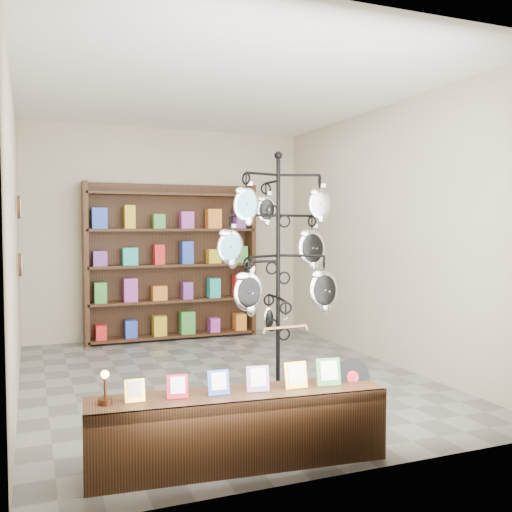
{
  "coord_description": "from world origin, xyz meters",
  "views": [
    {
      "loc": [
        -1.88,
        -5.63,
        1.6
      ],
      "look_at": [
        -0.03,
        -1.0,
        1.34
      ],
      "focal_mm": 40.0,
      "sensor_mm": 36.0,
      "label": 1
    }
  ],
  "objects": [
    {
      "name": "room_envelope",
      "position": [
        0.0,
        0.0,
        1.85
      ],
      "size": [
        5.0,
        5.0,
        5.0
      ],
      "color": "#B8B095",
      "rests_on": "ground"
    },
    {
      "name": "display_tree",
      "position": [
        0.28,
        -0.79,
        1.32
      ],
      "size": [
        1.18,
        0.99,
        2.29
      ],
      "rotation": [
        0.0,
        0.0,
        -0.03
      ],
      "color": "black",
      "rests_on": "ground"
    },
    {
      "name": "wall_clocks",
      "position": [
        -1.97,
        0.8,
        1.5
      ],
      "size": [
        0.03,
        0.24,
        0.84
      ],
      "color": "black",
      "rests_on": "ground"
    },
    {
      "name": "back_shelving",
      "position": [
        0.0,
        2.3,
        1.03
      ],
      "size": [
        2.42,
        0.36,
        2.2
      ],
      "color": "black",
      "rests_on": "ground"
    },
    {
      "name": "ground",
      "position": [
        0.0,
        0.0,
        0.0
      ],
      "size": [
        5.0,
        5.0,
        0.0
      ],
      "primitive_type": "plane",
      "color": "slate",
      "rests_on": "ground"
    },
    {
      "name": "front_shelf",
      "position": [
        -0.6,
        -2.1,
        0.25
      ],
      "size": [
        2.02,
        0.59,
        0.7
      ],
      "rotation": [
        0.0,
        0.0,
        -0.09
      ],
      "color": "black",
      "rests_on": "ground"
    }
  ]
}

